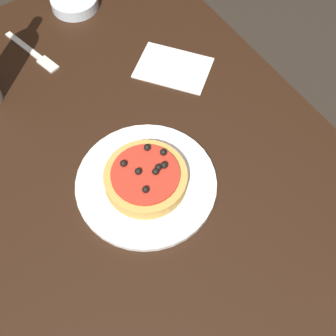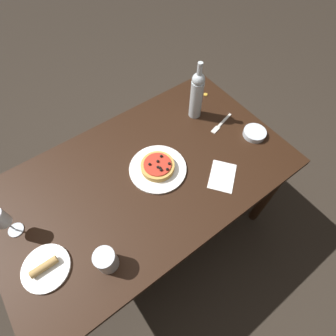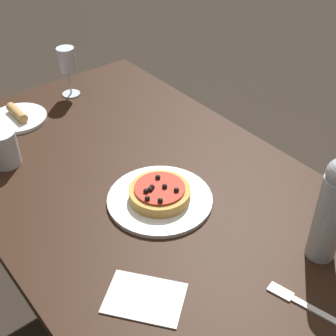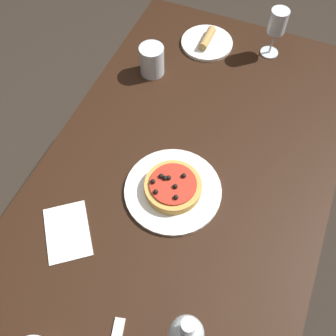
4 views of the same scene
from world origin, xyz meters
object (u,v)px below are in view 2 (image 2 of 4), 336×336
at_px(wine_glass, 0,219).
at_px(fork, 220,124).
at_px(side_plate, 46,268).
at_px(bottle_cap, 205,95).
at_px(wine_bottle, 197,94).
at_px(water_cup, 106,260).
at_px(side_bowl, 255,133).
at_px(pizza, 158,166).
at_px(dinner_plate, 158,169).
at_px(dining_table, 145,185).

relative_size(wine_glass, fork, 1.01).
xyz_separation_m(wine_glass, side_plate, (-0.04, 0.23, -0.12)).
bearing_deg(side_plate, bottle_cap, -161.66).
height_order(wine_bottle, water_cup, wine_bottle).
xyz_separation_m(water_cup, side_plate, (0.21, -0.13, -0.04)).
height_order(side_bowl, bottle_cap, side_bowl).
bearing_deg(pizza, dinner_plate, -71.95).
xyz_separation_m(water_cup, side_bowl, (-0.97, -0.12, -0.04)).
bearing_deg(bottle_cap, water_cup, 28.36).
height_order(dining_table, water_cup, water_cup).
bearing_deg(side_bowl, fork, -59.20).
relative_size(fork, side_plate, 0.93).
distance_m(side_plate, bottle_cap, 1.23).
bearing_deg(dining_table, side_bowl, 167.57).
bearing_deg(wine_glass, side_bowl, 169.09).
bearing_deg(water_cup, wine_bottle, -151.66).
relative_size(wine_glass, side_bowl, 1.50).
xyz_separation_m(pizza, wine_bottle, (-0.38, -0.18, 0.12)).
distance_m(dinner_plate, wine_bottle, 0.45).
bearing_deg(wine_glass, dinner_plate, 170.90).
relative_size(dinner_plate, side_bowl, 2.34).
height_order(pizza, side_plate, pizza).
distance_m(pizza, wine_bottle, 0.44).
relative_size(wine_glass, side_plate, 0.94).
distance_m(wine_bottle, side_bowl, 0.37).
bearing_deg(side_bowl, dinner_plate, -13.10).
height_order(water_cup, fork, water_cup).
bearing_deg(dinner_plate, dining_table, -7.51).
xyz_separation_m(fork, side_plate, (1.08, 0.16, 0.01)).
xyz_separation_m(dinner_plate, bottle_cap, (-0.54, -0.27, -0.00)).
height_order(wine_bottle, side_plate, wine_bottle).
height_order(pizza, wine_bottle, wine_bottle).
height_order(water_cup, side_bowl, water_cup).
xyz_separation_m(dining_table, side_plate, (0.55, 0.13, 0.10)).
relative_size(dining_table, side_bowl, 12.09).
xyz_separation_m(wine_bottle, side_bowl, (-0.16, 0.31, -0.13)).
bearing_deg(pizza, side_bowl, 166.94).
xyz_separation_m(pizza, fork, (-0.45, -0.03, -0.03)).
bearing_deg(bottle_cap, wine_glass, 7.47).
xyz_separation_m(dining_table, dinner_plate, (-0.08, 0.01, 0.10)).
xyz_separation_m(wine_glass, wine_bottle, (-1.06, -0.07, 0.02)).
xyz_separation_m(water_cup, bottle_cap, (-0.96, -0.52, -0.05)).
xyz_separation_m(wine_bottle, water_cup, (0.80, 0.43, -0.09)).
bearing_deg(side_plate, dinner_plate, -169.12).
height_order(pizza, water_cup, water_cup).
bearing_deg(dining_table, water_cup, 37.31).
height_order(dinner_plate, wine_bottle, wine_bottle).
relative_size(pizza, wine_glass, 0.91).
bearing_deg(wine_bottle, side_plate, 16.63).
bearing_deg(wine_bottle, pizza, 25.38).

